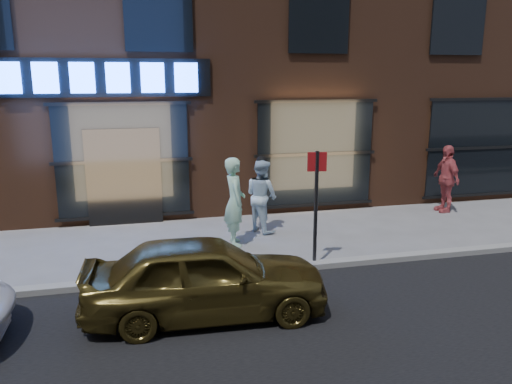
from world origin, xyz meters
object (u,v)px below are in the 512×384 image
man_cap (262,196)px  gold_sedan (206,277)px  passerby (446,179)px  man_bowtie (235,202)px  sign_post (316,198)px

man_cap → gold_sedan: bearing=126.5°
gold_sedan → passerby: bearing=-55.1°
man_bowtie → sign_post: 2.12m
man_cap → sign_post: bearing=162.3°
man_cap → gold_sedan: man_cap is taller
sign_post → passerby: bearing=41.0°
passerby → gold_sedan: size_ratio=0.49×
man_cap → passerby: 5.35m
man_bowtie → gold_sedan: 3.40m
man_cap → passerby: size_ratio=0.95×
man_bowtie → man_cap: 1.14m
man_cap → sign_post: (0.46, -2.46, 0.51)m
passerby → gold_sedan: bearing=-56.7°
man_cap → man_bowtie: bearing=106.8°
gold_sedan → man_bowtie: bearing=-16.2°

